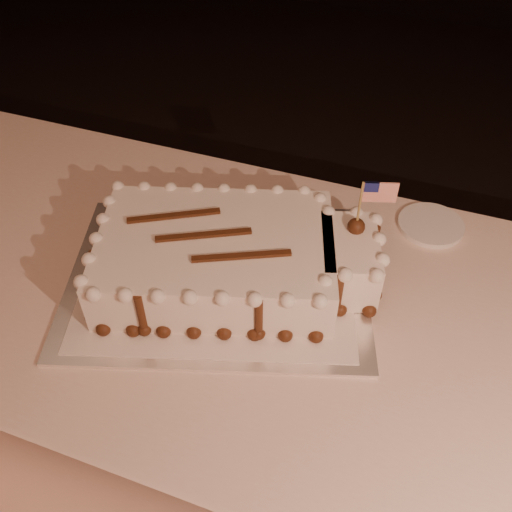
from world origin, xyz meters
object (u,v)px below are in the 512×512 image
(sheet_cake, at_px, (233,257))
(banquet_table, at_px, (281,409))
(cake_board, at_px, (218,278))
(side_plate, at_px, (431,225))

(sheet_cake, bearing_deg, banquet_table, -12.43)
(banquet_table, relative_size, cake_board, 4.13)
(banquet_table, distance_m, cake_board, 0.41)
(banquet_table, relative_size, side_plate, 16.96)
(banquet_table, height_order, side_plate, side_plate)
(banquet_table, bearing_deg, sheet_cake, 167.57)
(side_plate, bearing_deg, banquet_table, -125.16)
(cake_board, distance_m, sheet_cake, 0.07)
(side_plate, bearing_deg, sheet_cake, -139.50)
(sheet_cake, distance_m, side_plate, 0.45)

